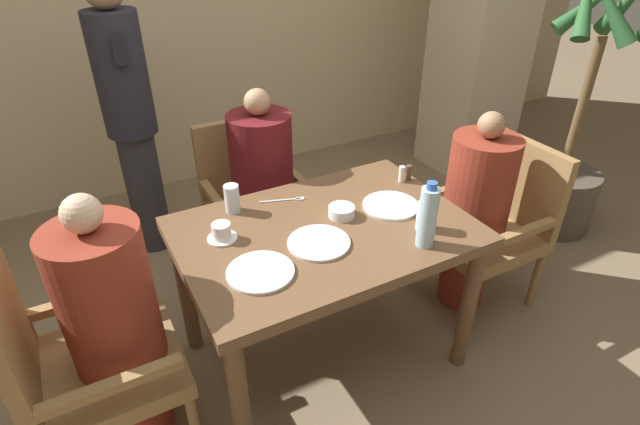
{
  "coord_description": "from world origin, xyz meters",
  "views": [
    {
      "loc": [
        -0.82,
        -1.48,
        1.85
      ],
      "look_at": [
        0.0,
        0.04,
        0.77
      ],
      "focal_mm": 28.0,
      "sensor_mm": 36.0,
      "label": 1
    }
  ],
  "objects_px": {
    "glass_tall_near": "(425,216)",
    "teacup_with_saucer": "(222,233)",
    "chair_left_side": "(80,361)",
    "water_bottle": "(428,217)",
    "diner_in_left_chair": "(115,327)",
    "chair_right_side": "(493,219)",
    "plate_main_right": "(391,206)",
    "diner_in_right_chair": "(475,212)",
    "standing_host": "(129,114)",
    "potted_palm": "(566,162)",
    "diner_in_far_chair": "(263,190)",
    "chair_far_side": "(255,196)",
    "plate_dessert_center": "(260,272)",
    "glass_tall_mid": "(232,198)",
    "plate_main_left": "(319,243)",
    "bowl_small": "(342,211)"
  },
  "relations": [
    {
      "from": "diner_in_far_chair",
      "to": "diner_in_right_chair",
      "type": "xyz_separation_m",
      "value": [
        0.85,
        -0.67,
        -0.02
      ]
    },
    {
      "from": "glass_tall_near",
      "to": "teacup_with_saucer",
      "type": "bearing_deg",
      "value": 156.81
    },
    {
      "from": "water_bottle",
      "to": "plate_dessert_center",
      "type": "bearing_deg",
      "value": 167.76
    },
    {
      "from": "plate_main_left",
      "to": "water_bottle",
      "type": "relative_size",
      "value": 0.9
    },
    {
      "from": "chair_right_side",
      "to": "standing_host",
      "type": "distance_m",
      "value": 2.03
    },
    {
      "from": "diner_in_left_chair",
      "to": "chair_right_side",
      "type": "distance_m",
      "value": 1.84
    },
    {
      "from": "chair_far_side",
      "to": "plate_main_left",
      "type": "distance_m",
      "value": 0.94
    },
    {
      "from": "chair_left_side",
      "to": "glass_tall_near",
      "type": "bearing_deg",
      "value": -8.39
    },
    {
      "from": "chair_far_side",
      "to": "plate_main_left",
      "type": "xyz_separation_m",
      "value": [
        -0.08,
        -0.9,
        0.26
      ]
    },
    {
      "from": "plate_main_left",
      "to": "chair_right_side",
      "type": "bearing_deg",
      "value": 4.84
    },
    {
      "from": "glass_tall_mid",
      "to": "plate_main_right",
      "type": "bearing_deg",
      "value": -25.58
    },
    {
      "from": "chair_far_side",
      "to": "plate_dessert_center",
      "type": "bearing_deg",
      "value": -109.85
    },
    {
      "from": "chair_right_side",
      "to": "plate_dessert_center",
      "type": "bearing_deg",
      "value": -173.59
    },
    {
      "from": "chair_right_side",
      "to": "diner_in_right_chair",
      "type": "relative_size",
      "value": 0.81
    },
    {
      "from": "chair_right_side",
      "to": "diner_in_right_chair",
      "type": "xyz_separation_m",
      "value": [
        -0.14,
        0.0,
        0.08
      ]
    },
    {
      "from": "chair_left_side",
      "to": "plate_main_left",
      "type": "relative_size",
      "value": 3.52
    },
    {
      "from": "chair_right_side",
      "to": "water_bottle",
      "type": "bearing_deg",
      "value": -158.0
    },
    {
      "from": "plate_main_right",
      "to": "plate_dessert_center",
      "type": "xyz_separation_m",
      "value": [
        -0.68,
        -0.16,
        0.0
      ]
    },
    {
      "from": "plate_main_right",
      "to": "bowl_small",
      "type": "distance_m",
      "value": 0.23
    },
    {
      "from": "teacup_with_saucer",
      "to": "bowl_small",
      "type": "xyz_separation_m",
      "value": [
        0.5,
        -0.08,
        -0.01
      ]
    },
    {
      "from": "potted_palm",
      "to": "teacup_with_saucer",
      "type": "xyz_separation_m",
      "value": [
        -2.3,
        -0.16,
        0.3
      ]
    },
    {
      "from": "chair_left_side",
      "to": "plate_main_right",
      "type": "bearing_deg",
      "value": 0.32
    },
    {
      "from": "bowl_small",
      "to": "plate_main_left",
      "type": "bearing_deg",
      "value": -143.47
    },
    {
      "from": "bowl_small",
      "to": "glass_tall_mid",
      "type": "bearing_deg",
      "value": 146.42
    },
    {
      "from": "diner_in_right_chair",
      "to": "standing_host",
      "type": "distance_m",
      "value": 1.91
    },
    {
      "from": "chair_right_side",
      "to": "bowl_small",
      "type": "bearing_deg",
      "value": 177.16
    },
    {
      "from": "diner_in_far_chair",
      "to": "chair_far_side",
      "type": "bearing_deg",
      "value": 90.0
    },
    {
      "from": "potted_palm",
      "to": "glass_tall_mid",
      "type": "distance_m",
      "value": 2.21
    },
    {
      "from": "glass_tall_near",
      "to": "glass_tall_mid",
      "type": "distance_m",
      "value": 0.8
    },
    {
      "from": "chair_far_side",
      "to": "glass_tall_mid",
      "type": "distance_m",
      "value": 0.66
    },
    {
      "from": "chair_left_side",
      "to": "chair_far_side",
      "type": "xyz_separation_m",
      "value": [
        0.99,
        0.81,
        0.0
      ]
    },
    {
      "from": "diner_in_left_chair",
      "to": "chair_right_side",
      "type": "bearing_deg",
      "value": 0.0
    },
    {
      "from": "potted_palm",
      "to": "teacup_with_saucer",
      "type": "height_order",
      "value": "potted_palm"
    },
    {
      "from": "standing_host",
      "to": "teacup_with_saucer",
      "type": "bearing_deg",
      "value": -84.8
    },
    {
      "from": "diner_in_right_chair",
      "to": "glass_tall_near",
      "type": "bearing_deg",
      "value": -158.59
    },
    {
      "from": "plate_dessert_center",
      "to": "glass_tall_mid",
      "type": "distance_m",
      "value": 0.46
    },
    {
      "from": "potted_palm",
      "to": "teacup_with_saucer",
      "type": "relative_size",
      "value": 13.82
    },
    {
      "from": "chair_left_side",
      "to": "plate_main_left",
      "type": "height_order",
      "value": "chair_left_side"
    },
    {
      "from": "diner_in_left_chair",
      "to": "water_bottle",
      "type": "distance_m",
      "value": 1.2
    },
    {
      "from": "chair_left_side",
      "to": "water_bottle",
      "type": "relative_size",
      "value": 3.18
    },
    {
      "from": "diner_in_left_chair",
      "to": "chair_far_side",
      "type": "height_order",
      "value": "diner_in_left_chair"
    },
    {
      "from": "plate_dessert_center",
      "to": "glass_tall_mid",
      "type": "xyz_separation_m",
      "value": [
        0.06,
        0.45,
        0.06
      ]
    },
    {
      "from": "chair_left_side",
      "to": "glass_tall_mid",
      "type": "distance_m",
      "value": 0.83
    },
    {
      "from": "potted_palm",
      "to": "plate_main_right",
      "type": "xyz_separation_m",
      "value": [
        -1.57,
        -0.27,
        0.27
      ]
    },
    {
      "from": "chair_far_side",
      "to": "standing_host",
      "type": "bearing_deg",
      "value": 134.78
    },
    {
      "from": "diner_in_left_chair",
      "to": "diner_in_right_chair",
      "type": "xyz_separation_m",
      "value": [
        1.7,
        0.0,
        -0.02
      ]
    },
    {
      "from": "diner_in_right_chair",
      "to": "teacup_with_saucer",
      "type": "height_order",
      "value": "diner_in_right_chair"
    },
    {
      "from": "diner_in_left_chair",
      "to": "glass_tall_mid",
      "type": "xyz_separation_m",
      "value": [
        0.57,
        0.3,
        0.22
      ]
    },
    {
      "from": "chair_left_side",
      "to": "teacup_with_saucer",
      "type": "height_order",
      "value": "chair_left_side"
    },
    {
      "from": "plate_dessert_center",
      "to": "glass_tall_mid",
      "type": "height_order",
      "value": "glass_tall_mid"
    }
  ]
}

